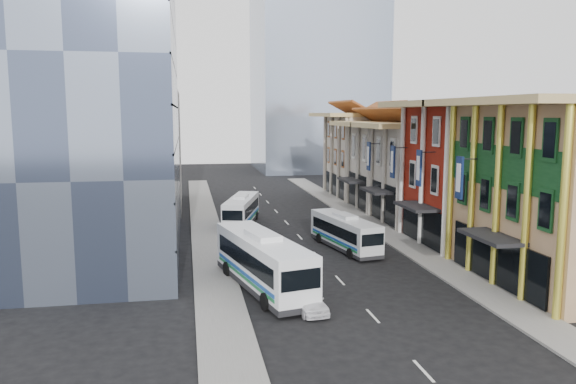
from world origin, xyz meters
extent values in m
plane|color=black|center=(0.00, 0.00, 0.00)|extent=(200.00, 200.00, 0.00)
cube|color=slate|center=(8.50, 22.00, 0.07)|extent=(3.00, 90.00, 0.15)
cube|color=slate|center=(-8.50, 22.00, 0.07)|extent=(3.00, 90.00, 0.15)
cube|color=tan|center=(14.00, 5.00, 6.00)|extent=(8.00, 14.00, 12.00)
cube|color=maroon|center=(14.00, 17.00, 6.00)|extent=(8.00, 10.00, 12.00)
cube|color=beige|center=(14.00, 26.50, 5.00)|extent=(8.00, 9.00, 10.00)
cube|color=beige|center=(14.00, 35.50, 5.00)|extent=(8.00, 9.00, 10.00)
cube|color=beige|center=(14.00, 46.00, 5.50)|extent=(8.00, 12.00, 11.00)
cube|color=#434F6B|center=(-17.00, 19.00, 15.00)|extent=(12.00, 26.00, 30.00)
cube|color=gray|center=(-16.00, 42.00, 7.00)|extent=(10.00, 18.00, 14.00)
imported|color=white|center=(-3.45, 2.42, 0.66)|extent=(1.99, 4.03, 1.32)
camera|label=1|loc=(-10.28, -28.38, 11.52)|focal=35.00mm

